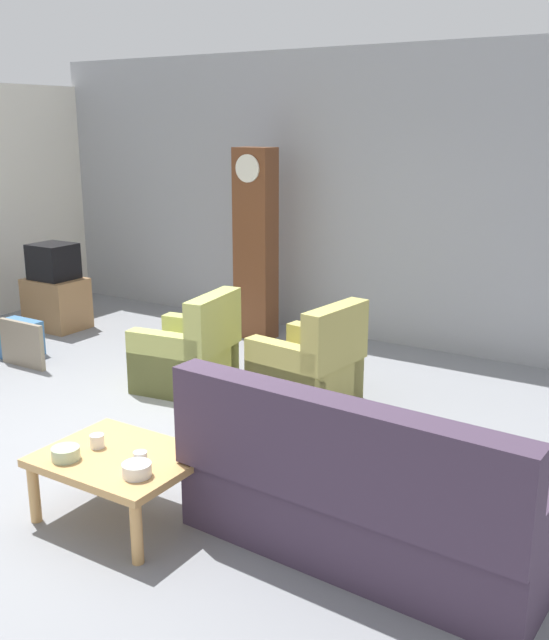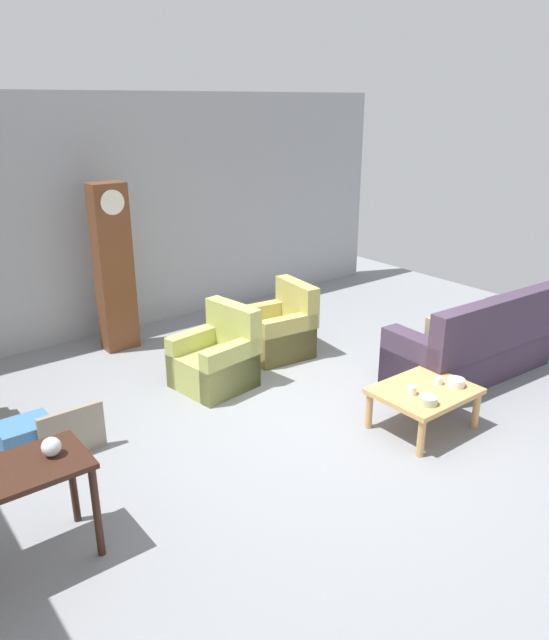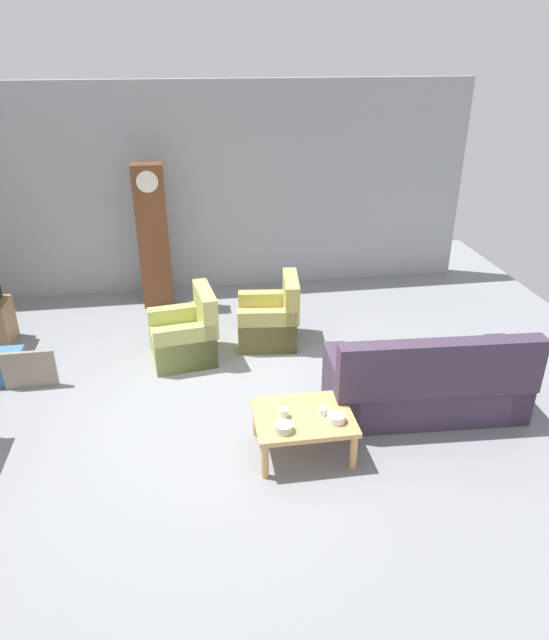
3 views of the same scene
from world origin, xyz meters
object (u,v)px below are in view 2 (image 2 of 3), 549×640
object	(u,v)px
storage_box_blue	(27,441)
cup_white_porcelain	(412,390)
couch_floral	(473,347)
framed_picture_leaning	(73,433)
glass_dome_cloche	(51,447)
bowl_white_stacked	(456,383)
armchair_olive_near	(216,360)
bowl_shallow_green	(428,400)
armchair_olive_far	(279,331)
coffee_table_wood	(424,394)
cup_blue_rimmed	(438,381)
grandfather_clock	(114,268)

from	to	relation	value
storage_box_blue	cup_white_porcelain	distance (m)	3.61
storage_box_blue	couch_floral	bearing A→B (deg)	-16.70
framed_picture_leaning	glass_dome_cloche	world-z (taller)	glass_dome_cloche
framed_picture_leaning	cup_white_porcelain	world-z (taller)	cup_white_porcelain
cup_white_porcelain	glass_dome_cloche	bearing A→B (deg)	171.02
glass_dome_cloche	framed_picture_leaning	bearing A→B (deg)	66.30
framed_picture_leaning	bowl_white_stacked	xyz separation A→B (m)	(3.21, -1.79, 0.23)
armchair_olive_near	bowl_shallow_green	distance (m)	2.45
framed_picture_leaning	bowl_white_stacked	size ratio (longest dim) A/B	3.49
couch_floral	bowl_white_stacked	bearing A→B (deg)	-153.25
armchair_olive_far	coffee_table_wood	xyz separation A→B (m)	(-0.03, -2.34, 0.06)
storage_box_blue	framed_picture_leaning	bearing A→B (deg)	-30.15
couch_floral	armchair_olive_near	bearing A→B (deg)	147.34
storage_box_blue	bowl_white_stacked	bearing A→B (deg)	-29.28
bowl_white_stacked	armchair_olive_far	bearing A→B (deg)	95.86
couch_floral	cup_blue_rimmed	size ratio (longest dim) A/B	25.53
cup_white_porcelain	grandfather_clock	bearing A→B (deg)	109.02
armchair_olive_far	framed_picture_leaning	size ratio (longest dim) A/B	1.53
cup_blue_rimmed	bowl_white_stacked	distance (m)	0.17
armchair_olive_near	glass_dome_cloche	world-z (taller)	armchair_olive_near
armchair_olive_far	bowl_white_stacked	xyz separation A→B (m)	(0.26, -2.49, 0.16)
coffee_table_wood	glass_dome_cloche	size ratio (longest dim) A/B	7.00
cup_white_porcelain	cup_blue_rimmed	world-z (taller)	cup_white_porcelain
armchair_olive_near	framed_picture_leaning	xyz separation A→B (m)	(-1.83, -0.42, -0.07)
coffee_table_wood	cup_blue_rimmed	bearing A→B (deg)	-4.41
bowl_white_stacked	bowl_shallow_green	size ratio (longest dim) A/B	1.00
cup_white_porcelain	couch_floral	bearing A→B (deg)	14.67
cup_blue_rimmed	couch_floral	bearing A→B (deg)	19.64
armchair_olive_near	grandfather_clock	size ratio (longest dim) A/B	0.43
couch_floral	storage_box_blue	bearing A→B (deg)	163.30
armchair_olive_far	coffee_table_wood	size ratio (longest dim) A/B	0.96
grandfather_clock	armchair_olive_near	bearing A→B (deg)	-77.10
armchair_olive_near	bowl_shallow_green	xyz separation A→B (m)	(0.87, -2.28, 0.16)
cup_blue_rimmed	bowl_white_stacked	xyz separation A→B (m)	(0.10, -0.14, 0.00)
cup_white_porcelain	cup_blue_rimmed	size ratio (longest dim) A/B	1.07
couch_floral	coffee_table_wood	xyz separation A→B (m)	(-1.44, -0.43, 0.02)
armchair_olive_near	storage_box_blue	world-z (taller)	armchair_olive_near
coffee_table_wood	cup_white_porcelain	distance (m)	0.22
cup_blue_rimmed	bowl_white_stacked	world-z (taller)	bowl_white_stacked
coffee_table_wood	storage_box_blue	xyz separation A→B (m)	(-3.28, 1.85, -0.18)
armchair_olive_far	bowl_shallow_green	xyz separation A→B (m)	(-0.26, -2.56, 0.16)
glass_dome_cloche	coffee_table_wood	bearing A→B (deg)	-8.57
armchair_olive_near	glass_dome_cloche	distance (m)	2.84
grandfather_clock	cup_white_porcelain	xyz separation A→B (m)	(1.31, -3.79, -0.61)
grandfather_clock	bowl_shallow_green	distance (m)	4.25
framed_picture_leaning	glass_dome_cloche	distance (m)	1.37
armchair_olive_near	armchair_olive_far	bearing A→B (deg)	13.99
couch_floral	armchair_olive_far	bearing A→B (deg)	126.46
framed_picture_leaning	bowl_white_stacked	world-z (taller)	bowl_white_stacked
couch_floral	bowl_shallow_green	bearing A→B (deg)	-158.69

